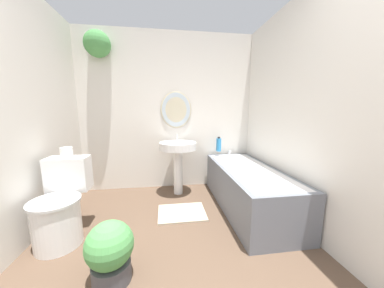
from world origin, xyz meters
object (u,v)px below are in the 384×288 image
(toilet_paper_roll, at_px, (67,152))
(pedestal_sink, at_px, (178,153))
(potted_plant, at_px, (110,251))
(toilet, at_px, (61,207))
(bathtub, at_px, (247,187))
(shampoo_bottle, at_px, (219,145))

(toilet_paper_roll, bearing_deg, pedestal_sink, 30.90)
(potted_plant, bearing_deg, toilet, 136.19)
(toilet, distance_m, potted_plant, 0.81)
(bathtub, xyz_separation_m, toilet_paper_roll, (-2.01, -0.14, 0.53))
(shampoo_bottle, distance_m, potted_plant, 2.08)
(toilet, xyz_separation_m, pedestal_sink, (1.17, 0.91, 0.29))
(pedestal_sink, relative_size, toilet_paper_roll, 7.97)
(toilet, height_order, shampoo_bottle, shampoo_bottle)
(potted_plant, relative_size, toilet_paper_roll, 4.13)
(shampoo_bottle, bearing_deg, potted_plant, -127.58)
(bathtub, distance_m, shampoo_bottle, 0.84)
(bathtub, height_order, toilet_paper_roll, toilet_paper_roll)
(toilet_paper_roll, bearing_deg, potted_plant, -52.82)
(toilet, relative_size, shampoo_bottle, 3.34)
(pedestal_sink, relative_size, shampoo_bottle, 3.86)
(toilet, xyz_separation_m, shampoo_bottle, (1.82, 1.05, 0.38))
(toilet, bearing_deg, pedestal_sink, 37.89)
(pedestal_sink, distance_m, shampoo_bottle, 0.67)
(pedestal_sink, height_order, potted_plant, pedestal_sink)
(toilet, relative_size, pedestal_sink, 0.86)
(shampoo_bottle, bearing_deg, toilet, -150.07)
(bathtub, xyz_separation_m, shampoo_bottle, (-0.19, 0.70, 0.43))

